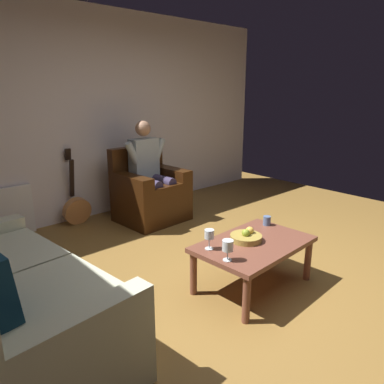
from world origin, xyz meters
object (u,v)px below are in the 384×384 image
at_px(couch, 4,312).
at_px(coffee_table, 254,248).
at_px(wine_glass_near, 228,247).
at_px(candle_jar, 267,221).
at_px(wine_glass_far, 209,235).
at_px(armchair, 150,194).
at_px(guitar, 77,208).
at_px(person_seated, 150,169).
at_px(fruit_bowl, 246,237).

relative_size(couch, coffee_table, 1.77).
height_order(couch, coffee_table, couch).
bearing_deg(wine_glass_near, coffee_table, -169.12).
bearing_deg(candle_jar, wine_glass_far, 1.14).
bearing_deg(armchair, guitar, -34.80).
distance_m(person_seated, wine_glass_far, 1.95).
height_order(person_seated, wine_glass_near, person_seated).
distance_m(coffee_table, candle_jar, 0.45).
height_order(couch, wine_glass_far, couch).
xyz_separation_m(wine_glass_far, fruit_bowl, (-0.36, 0.09, -0.09)).
bearing_deg(candle_jar, fruit_bowl, 13.70).
distance_m(person_seated, wine_glass_near, 2.19).
relative_size(armchair, wine_glass_far, 5.69).
xyz_separation_m(couch, wine_glass_far, (-1.47, 0.35, 0.21)).
distance_m(couch, guitar, 2.42).
height_order(person_seated, couch, person_seated).
distance_m(armchair, wine_glass_far, 1.98).
bearing_deg(fruit_bowl, person_seated, -100.73).
bearing_deg(person_seated, wine_glass_near, 66.64).
bearing_deg(coffee_table, fruit_bowl, -72.79).
bearing_deg(armchair, wine_glass_far, 65.65).
bearing_deg(couch, armchair, 118.56).
bearing_deg(couch, guitar, 139.21).
bearing_deg(person_seated, fruit_bowl, 76.28).
bearing_deg(armchair, fruit_bowl, 76.48).
bearing_deg(wine_glass_far, candle_jar, -178.86).
distance_m(person_seated, candle_jar, 1.80).
bearing_deg(person_seated, candle_jar, 89.24).
distance_m(person_seated, guitar, 1.06).
distance_m(guitar, wine_glass_far, 2.35).
height_order(person_seated, wine_glass_far, person_seated).
relative_size(coffee_table, wine_glass_far, 6.20).
xyz_separation_m(coffee_table, candle_jar, (-0.41, -0.17, 0.10)).
bearing_deg(guitar, wine_glass_near, 90.80).
bearing_deg(coffee_table, wine_glass_far, -22.45).
relative_size(person_seated, couch, 0.70).
bearing_deg(candle_jar, armchair, -87.76).
distance_m(couch, candle_jar, 2.28).
height_order(guitar, wine_glass_near, guitar).
xyz_separation_m(guitar, fruit_bowl, (-0.44, 2.41, 0.24)).
xyz_separation_m(couch, coffee_table, (-1.85, 0.50, 0.04)).
bearing_deg(coffee_table, wine_glass_near, 10.88).
xyz_separation_m(armchair, wine_glass_far, (0.72, 1.83, 0.19)).
bearing_deg(wine_glass_near, person_seated, -110.37).
bearing_deg(guitar, candle_jar, 110.52).
bearing_deg(armchair, person_seated, 90.00).
distance_m(fruit_bowl, candle_jar, 0.44).
relative_size(armchair, guitar, 0.98).
bearing_deg(guitar, couch, 54.88).
height_order(couch, guitar, guitar).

